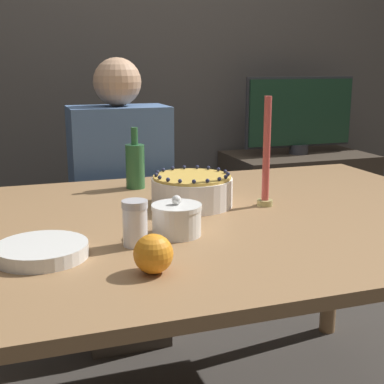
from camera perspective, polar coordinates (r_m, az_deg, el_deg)
wall_behind at (r=2.83m, az=-7.65°, el=15.87°), size 8.00×0.05×2.60m
dining_table at (r=1.57m, az=3.21°, el=-5.66°), size 1.58×1.16×0.76m
cake at (r=1.63m, az=0.00°, el=0.14°), size 0.25×0.25×0.11m
sugar_bowl at (r=1.35m, az=-1.65°, el=-2.95°), size 0.13×0.13×0.10m
sugar_shaker at (r=1.28m, az=-6.09°, el=-3.29°), size 0.06×0.06×0.11m
plate_stack at (r=1.25m, az=-15.74°, el=-6.04°), size 0.21×0.21×0.03m
candle at (r=1.62m, az=7.92°, el=3.30°), size 0.05×0.05×0.33m
bottle at (r=1.86m, az=-6.08°, el=2.87°), size 0.07×0.07×0.21m
orange_fruit_0 at (r=1.11m, az=-4.15°, el=-6.59°), size 0.08×0.08×0.08m
person_man_blue_shirt at (r=2.29m, az=-7.51°, el=-3.24°), size 0.40×0.34×1.20m
side_cabinet at (r=3.00m, az=10.97°, el=-2.65°), size 0.75×0.46×0.71m
tv_monitor at (r=2.90m, az=11.45°, el=8.17°), size 0.62×0.10×0.40m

